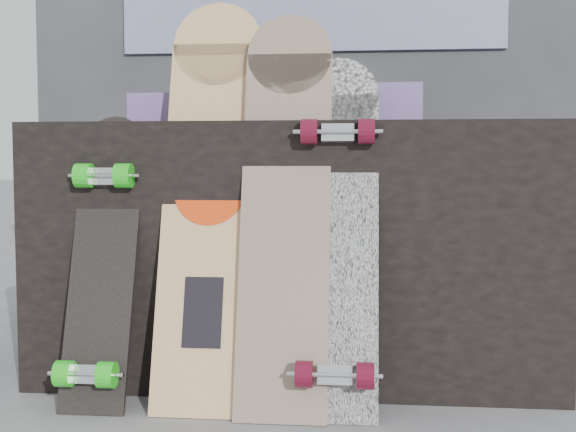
# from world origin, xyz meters

# --- Properties ---
(ground) EXTENTS (60.00, 60.00, 0.00)m
(ground) POSITION_xyz_m (0.00, 0.00, 0.00)
(ground) COLOR slate
(ground) RESTS_ON ground
(vendor_table) EXTENTS (1.60, 0.60, 0.80)m
(vendor_table) POSITION_xyz_m (0.00, 0.50, 0.40)
(vendor_table) COLOR black
(vendor_table) RESTS_ON ground
(booth) EXTENTS (2.40, 0.22, 2.20)m
(booth) POSITION_xyz_m (0.00, 1.35, 1.10)
(booth) COLOR #343439
(booth) RESTS_ON ground
(merch_box_purple) EXTENTS (0.18, 0.12, 0.10)m
(merch_box_purple) POSITION_xyz_m (-0.43, 0.46, 0.85)
(merch_box_purple) COLOR #533165
(merch_box_purple) RESTS_ON vendor_table
(merch_box_small) EXTENTS (0.14, 0.14, 0.12)m
(merch_box_small) POSITION_xyz_m (0.32, 0.43, 0.86)
(merch_box_small) COLOR #533165
(merch_box_small) RESTS_ON vendor_table
(merch_box_flat) EXTENTS (0.22, 0.10, 0.06)m
(merch_box_flat) POSITION_xyz_m (-0.03, 0.63, 0.83)
(merch_box_flat) COLOR #D1B78C
(merch_box_flat) RESTS_ON vendor_table
(longboard_geisha) EXTENTS (0.27, 0.37, 1.17)m
(longboard_geisha) POSITION_xyz_m (-0.22, 0.23, 0.62)
(longboard_geisha) COLOR tan
(longboard_geisha) RESTS_ON ground
(longboard_celtic) EXTENTS (0.25, 0.34, 1.12)m
(longboard_celtic) POSITION_xyz_m (-0.00, 0.19, 0.59)
(longboard_celtic) COLOR #CFB08D
(longboard_celtic) RESTS_ON ground
(longboard_cascadia) EXTENTS (0.23, 0.33, 0.99)m
(longboard_cascadia) POSITION_xyz_m (0.14, 0.15, 0.51)
(longboard_cascadia) COLOR silver
(longboard_cascadia) RESTS_ON ground
(skateboard_dark) EXTENTS (0.19, 0.33, 0.82)m
(skateboard_dark) POSITION_xyz_m (-0.52, 0.15, 0.42)
(skateboard_dark) COLOR black
(skateboard_dark) RESTS_ON ground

